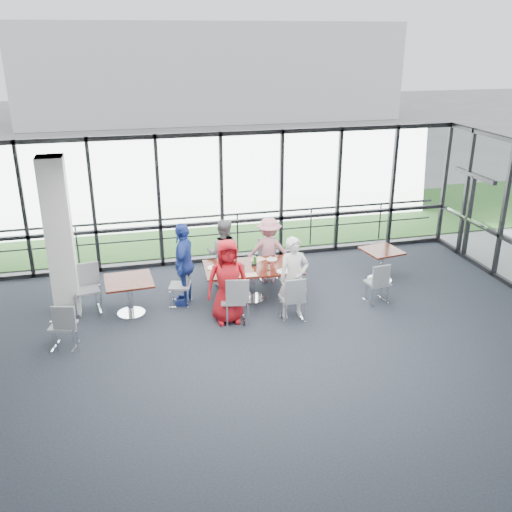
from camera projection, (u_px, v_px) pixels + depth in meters
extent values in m
cube|color=black|center=(277.00, 365.00, 9.82)|extent=(12.00, 10.00, 0.02)
cube|color=white|center=(280.00, 183.00, 8.65)|extent=(12.00, 10.00, 0.04)
cube|color=white|center=(222.00, 199.00, 13.75)|extent=(12.00, 0.10, 3.20)
cube|color=black|center=(469.00, 218.00, 14.16)|extent=(0.12, 1.60, 2.10)
cube|color=silver|center=(60.00, 237.00, 11.14)|extent=(0.50, 0.50, 3.20)
cube|color=slate|center=(195.00, 206.00, 18.86)|extent=(80.00, 70.00, 0.02)
cube|color=#2E5F24|center=(204.00, 224.00, 17.04)|extent=(80.00, 5.00, 0.01)
cube|color=silver|center=(206.00, 70.00, 38.54)|extent=(24.00, 10.00, 6.00)
cylinder|color=#2D2D33|center=(218.00, 234.00, 14.70)|extent=(12.00, 0.06, 0.06)
cube|color=#340F08|center=(253.00, 267.00, 11.99)|extent=(2.09, 1.24, 0.04)
cylinder|color=silver|center=(253.00, 284.00, 12.13)|extent=(0.12, 0.12, 0.71)
cylinder|color=silver|center=(253.00, 298.00, 12.25)|extent=(0.56, 0.56, 0.03)
cube|color=#340F08|center=(129.00, 281.00, 11.33)|extent=(0.98, 0.98, 0.04)
cylinder|color=silver|center=(130.00, 298.00, 11.47)|extent=(0.12, 0.12, 0.71)
cube|color=#340F08|center=(382.00, 251.00, 12.90)|extent=(0.91, 0.91, 0.04)
cylinder|color=silver|center=(381.00, 266.00, 13.04)|extent=(0.12, 0.12, 0.71)
imported|color=#AE1119|center=(228.00, 281.00, 11.01)|extent=(0.85, 0.57, 1.70)
imported|color=silver|center=(294.00, 278.00, 11.22)|extent=(0.62, 0.46, 1.67)
imported|color=slate|center=(223.00, 253.00, 12.62)|extent=(0.87, 0.68, 1.57)
imported|color=#CA7D88|center=(269.00, 250.00, 12.85)|extent=(1.08, 0.76, 1.52)
imported|color=#223A95|center=(184.00, 264.00, 11.77)|extent=(0.85, 1.16, 1.77)
cylinder|color=white|center=(230.00, 273.00, 11.62)|extent=(0.27, 0.27, 0.01)
cylinder|color=white|center=(283.00, 271.00, 11.71)|extent=(0.25, 0.25, 0.01)
cylinder|color=white|center=(226.00, 261.00, 12.23)|extent=(0.26, 0.26, 0.01)
cylinder|color=white|center=(272.00, 259.00, 12.34)|extent=(0.24, 0.24, 0.01)
cylinder|color=white|center=(214.00, 268.00, 11.90)|extent=(0.27, 0.27, 0.01)
cylinder|color=white|center=(243.00, 268.00, 11.70)|extent=(0.08, 0.08, 0.15)
cylinder|color=white|center=(269.00, 267.00, 11.77)|extent=(0.07, 0.07, 0.15)
cylinder|color=white|center=(253.00, 259.00, 12.19)|extent=(0.07, 0.07, 0.14)
cylinder|color=white|center=(221.00, 269.00, 11.69)|extent=(0.07, 0.07, 0.15)
cube|color=beige|center=(250.00, 275.00, 11.57)|extent=(0.31, 0.23, 0.00)
cube|color=beige|center=(293.00, 269.00, 11.85)|extent=(0.35, 0.30, 0.00)
cube|color=beige|center=(258.00, 260.00, 12.34)|extent=(0.39, 0.36, 0.00)
cube|color=black|center=(254.00, 265.00, 12.03)|extent=(0.10, 0.07, 0.04)
cylinder|color=maroon|center=(255.00, 261.00, 12.05)|extent=(0.06, 0.06, 0.18)
cylinder|color=#187725|center=(255.00, 261.00, 12.01)|extent=(0.05, 0.05, 0.20)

